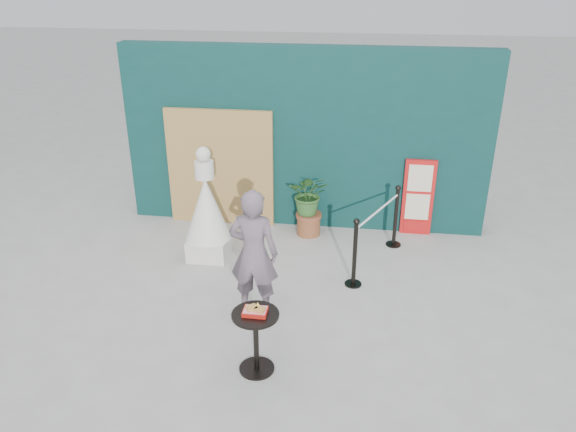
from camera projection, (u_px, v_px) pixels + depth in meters
name	position (u px, v px, depth m)	size (l,w,h in m)	color
ground	(275.00, 328.00, 7.03)	(60.00, 60.00, 0.00)	#ADAAA5
back_wall	(305.00, 139.00, 9.23)	(6.00, 0.30, 3.00)	#0A302E
bamboo_fence	(220.00, 168.00, 9.43)	(1.80, 0.08, 2.00)	tan
woman	(254.00, 253.00, 7.01)	(0.63, 0.41, 1.72)	#695A65
menu_board	(418.00, 198.00, 9.17)	(0.50, 0.07, 1.30)	red
statue	(207.00, 214.00, 8.43)	(0.69, 0.69, 1.77)	white
cafe_table	(256.00, 333.00, 6.13)	(0.52, 0.52, 0.75)	black
food_basket	(255.00, 311.00, 6.01)	(0.26, 0.19, 0.11)	#B21B13
planter	(309.00, 200.00, 9.16)	(0.64, 0.55, 1.08)	brown
stanchion_barrier	(377.00, 234.00, 8.30)	(0.84, 1.54, 1.03)	black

